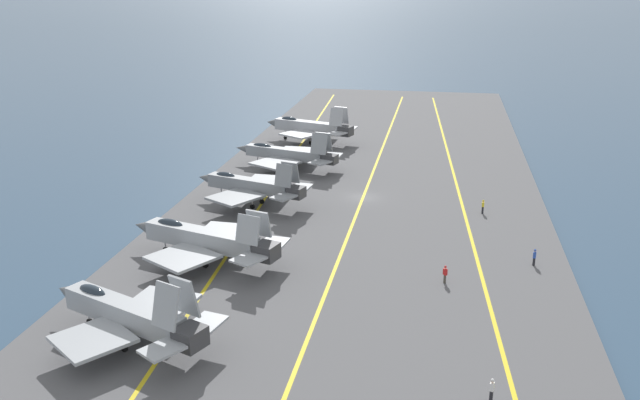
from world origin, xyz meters
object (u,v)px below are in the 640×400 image
parked_jet_second (204,239)px  parked_jet_nearest (127,313)px  parked_jet_fifth (310,127)px  crew_blue_vest (534,256)px  crew_white_vest (492,389)px  parked_jet_third (252,186)px  parked_jet_fourth (287,154)px  crew_yellow_vest (483,206)px  crew_red_vest (445,273)px

parked_jet_second → parked_jet_nearest: bearing=178.1°
parked_jet_fifth → parked_jet_nearest: bearing=179.2°
crew_blue_vest → crew_white_vest: bearing=167.2°
parked_jet_third → parked_jet_fifth: parked_jet_fifth is taller
crew_white_vest → crew_blue_vest: 24.45m
parked_jet_fourth → parked_jet_fifth: 17.07m
parked_jet_fourth → crew_yellow_vest: (-15.04, -27.46, -1.33)m
crew_yellow_vest → crew_white_vest: size_ratio=0.97×
parked_jet_fourth → crew_red_vest: bearing=-146.9°
crew_yellow_vest → parked_jet_second: bearing=125.2°
parked_jet_second → crew_yellow_vest: 34.16m
parked_jet_fifth → crew_white_vest: size_ratio=9.34×
parked_jet_second → crew_white_vest: size_ratio=9.67×
parked_jet_fifth → crew_blue_vest: parked_jet_fifth is taller
crew_yellow_vest → crew_blue_vest: bearing=-163.9°
parked_jet_nearest → crew_white_vest: bearing=-96.3°
crew_yellow_vest → crew_red_vest: bearing=168.0°
parked_jet_nearest → parked_jet_fourth: size_ratio=0.94×
parked_jet_second → parked_jet_fifth: parked_jet_fifth is taller
parked_jet_third → crew_yellow_vest: size_ratio=8.93×
parked_jet_second → crew_blue_vest: (4.85, -32.17, -1.45)m
crew_red_vest → crew_white_vest: bearing=-170.1°
parked_jet_third → crew_yellow_vest: (2.09, -28.02, -1.66)m
parked_jet_nearest → crew_white_vest: (-3.02, -27.28, -1.46)m
parked_jet_third → crew_yellow_vest: parked_jet_third is taller
parked_jet_nearest → crew_blue_vest: bearing=-57.5°
parked_jet_fifth → crew_white_vest: 75.53m
parked_jet_fourth → crew_white_vest: bearing=-153.9°
parked_jet_fifth → crew_blue_vest: 56.71m
crew_yellow_vest → crew_blue_vest: (-14.82, -4.28, 0.01)m
parked_jet_third → crew_white_vest: size_ratio=8.65×
parked_jet_second → parked_jet_third: bearing=0.4°
parked_jet_nearest → parked_jet_second: parked_jet_nearest is taller
parked_jet_fifth → crew_yellow_vest: 42.32m
parked_jet_fourth → parked_jet_second: bearing=179.3°
parked_jet_second → crew_white_vest: bearing=-125.4°
crew_blue_vest → parked_jet_nearest: bearing=122.5°
parked_jet_third → crew_white_vest: (-36.56, -26.87, -1.63)m
parked_jet_third → crew_blue_vest: size_ratio=8.84×
parked_jet_third → parked_jet_fourth: parked_jet_third is taller
parked_jet_fifth → crew_blue_vest: bearing=-145.9°
parked_jet_nearest → parked_jet_fifth: (67.74, -0.92, 0.29)m
parked_jet_nearest → parked_jet_second: bearing=-1.9°
parked_jet_nearest → parked_jet_fourth: parked_jet_nearest is taller
parked_jet_second → crew_white_vest: 32.83m
crew_yellow_vest → crew_white_vest: bearing=178.3°
crew_white_vest → crew_red_vest: crew_white_vest is taller
parked_jet_second → crew_white_vest: (-18.99, -26.74, -1.43)m
crew_blue_vest → crew_red_vest: size_ratio=1.00×
parked_jet_nearest → parked_jet_second: 15.98m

